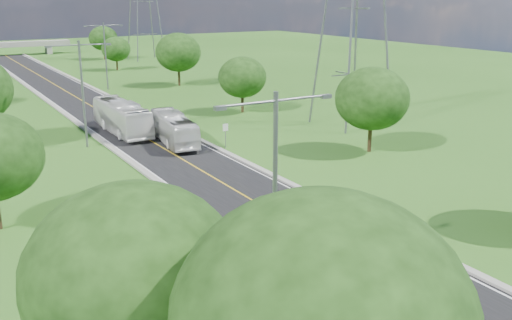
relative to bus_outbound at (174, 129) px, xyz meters
The scene contains 18 objects.
ground 18.07m from the bus_outbound, 95.39° to the left, with size 260.00×260.00×0.00m, color #2B5A19.
road 24.03m from the bus_outbound, 94.04° to the left, with size 8.00×150.00×0.06m, color black.
curb_left 24.69m from the bus_outbound, 103.95° to the left, with size 0.50×150.00×0.22m, color gray.
curb_right 24.10m from the bus_outbound, 83.90° to the left, with size 0.50×150.00×0.22m, color gray.
speed_limit_sign 5.39m from the bus_outbound, 49.36° to the right, with size 0.55×0.09×2.40m.
overpass 97.95m from the bus_outbound, 90.99° to the left, with size 30.00×3.00×3.20m.
streetlight_near_left 31.36m from the bus_outbound, 104.35° to the right, with size 5.90×0.25×10.00m.
streetlight_mid_left 9.36m from the bus_outbound, 159.16° to the left, with size 5.90×0.25×10.00m.
streetlight_far_right 36.46m from the bus_outbound, 83.16° to the left, with size 5.90×0.25×10.00m.
tree_la 37.70m from the bus_outbound, 114.73° to the right, with size 7.14×7.14×8.30m.
tree_lf 42.26m from the bus_outbound, 107.57° to the right, with size 7.98×7.98×9.28m.
tree_rb 19.04m from the bus_outbound, 40.15° to the right, with size 6.72×6.72×7.82m.
tree_rc 16.85m from the bus_outbound, 36.72° to the left, with size 5.88×5.88×6.84m.
tree_rd 37.41m from the bus_outbound, 65.72° to the left, with size 7.14×7.14×8.30m.
tree_re 59.38m from the bus_outbound, 77.53° to the left, with size 5.46×5.46×6.35m.
tree_rf 79.68m from the bus_outbound, 78.18° to the left, with size 6.30×6.30×7.33m.
bus_outbound is the anchor object (origin of this frame).
bus_inbound 7.46m from the bus_outbound, 113.23° to the left, with size 2.78×11.87×3.31m, color white.
Camera 1 is at (-19.16, -8.33, 13.98)m, focal length 40.00 mm.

